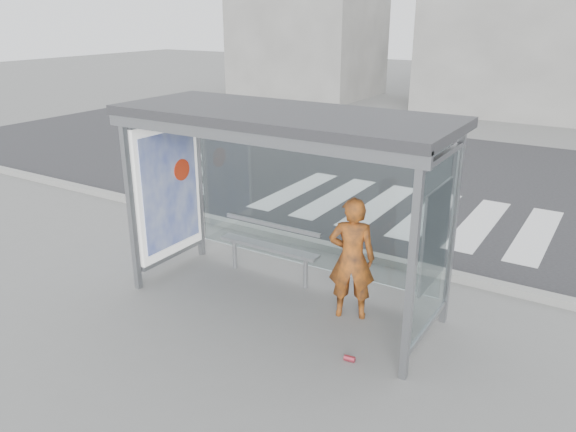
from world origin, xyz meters
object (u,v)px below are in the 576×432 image
(person, at_px, (352,259))
(bench, at_px, (269,246))
(bus_shelter, at_px, (260,157))
(soda_can, at_px, (350,359))

(person, relative_size, bench, 1.00)
(bus_shelter, bearing_deg, person, 6.20)
(soda_can, bearing_deg, bench, 146.23)
(bench, bearing_deg, soda_can, -33.77)
(bench, relative_size, soda_can, 12.99)
(person, height_order, soda_can, person)
(person, height_order, bench, person)
(bus_shelter, relative_size, bench, 2.62)
(person, relative_size, soda_can, 12.99)
(bus_shelter, relative_size, soda_can, 34.01)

